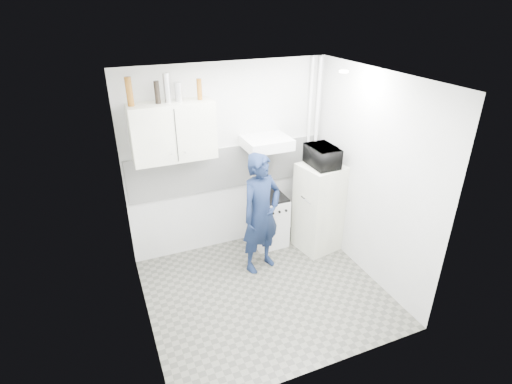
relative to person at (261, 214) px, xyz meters
name	(u,v)px	position (x,y,z in m)	size (l,w,h in m)	color
floor	(265,292)	(-0.16, -0.51, -0.81)	(2.80, 2.80, 0.00)	#5D5C51
ceiling	(268,79)	(-0.16, -0.51, 1.79)	(2.80, 2.80, 0.00)	white
wall_back	(229,160)	(-0.16, 0.74, 0.49)	(2.80, 2.80, 0.00)	silver
wall_left	(136,224)	(-1.56, -0.51, 0.49)	(2.60, 2.60, 0.00)	silver
wall_right	(371,179)	(1.24, -0.51, 0.49)	(2.60, 2.60, 0.00)	silver
person	(261,214)	(0.00, 0.00, 0.00)	(0.59, 0.39, 1.63)	#111D3A
stove	(269,221)	(0.34, 0.49, -0.44)	(0.46, 0.46, 0.74)	white
fridge	(319,208)	(0.94, 0.13, -0.17)	(0.53, 0.53, 1.28)	white
stove_top	(269,197)	(0.34, 0.49, -0.06)	(0.45, 0.45, 0.03)	black
saucepan	(262,192)	(0.26, 0.56, 0.00)	(0.17, 0.17, 0.09)	silver
microwave	(323,156)	(0.94, 0.13, 0.60)	(0.33, 0.49, 0.27)	black
bottle_a	(129,92)	(-1.35, 0.56, 1.55)	(0.07, 0.07, 0.32)	brown
bottle_c	(157,92)	(-1.05, 0.56, 1.51)	(0.06, 0.06, 0.26)	black
bottle_d	(167,88)	(-0.94, 0.56, 1.55)	(0.08, 0.08, 0.34)	silver
canister_a	(178,92)	(-0.81, 0.56, 1.50)	(0.09, 0.09, 0.22)	silver
bottle_e	(199,89)	(-0.56, 0.56, 1.51)	(0.06, 0.06, 0.25)	brown
upper_cabinet	(173,132)	(-0.91, 0.56, 1.04)	(1.00, 0.35, 0.70)	white
range_hood	(267,143)	(0.29, 0.49, 0.76)	(0.60, 0.50, 0.14)	white
backsplash	(229,167)	(-0.16, 0.72, 0.39)	(2.74, 0.03, 0.60)	white
pipe_a	(315,149)	(1.14, 0.66, 0.49)	(0.05, 0.05, 2.60)	white
pipe_b	(308,151)	(1.02, 0.66, 0.49)	(0.04, 0.04, 2.60)	white
ceiling_spot_fixture	(344,72)	(0.84, -0.31, 1.76)	(0.10, 0.10, 0.02)	white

